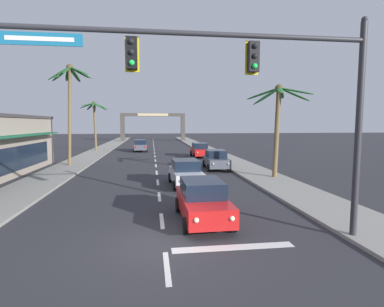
{
  "coord_description": "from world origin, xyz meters",
  "views": [
    {
      "loc": [
        -0.38,
        -9.66,
        3.99
      ],
      "look_at": [
        2.01,
        8.0,
        2.2
      ],
      "focal_mm": 28.06,
      "sensor_mm": 36.0,
      "label": 1
    }
  ],
  "objects_px": {
    "traffic_signal_mast": "(258,80)",
    "palm_right_second": "(278,109)",
    "sedan_parked_nearest_kerb": "(200,150)",
    "town_gateway_arch": "(153,123)",
    "sedan_third_in_queue": "(186,173)",
    "sedan_parked_mid_kerb": "(216,159)",
    "palm_left_third": "(94,114)",
    "palm_left_second": "(70,89)",
    "sedan_lead_at_stop_bar": "(203,200)",
    "sedan_oncoming_far": "(140,145)"
  },
  "relations": [
    {
      "from": "sedan_oncoming_far",
      "to": "palm_left_third",
      "type": "height_order",
      "value": "palm_left_third"
    },
    {
      "from": "sedan_parked_mid_kerb",
      "to": "palm_right_second",
      "type": "relative_size",
      "value": 0.67
    },
    {
      "from": "sedan_parked_nearest_kerb",
      "to": "town_gateway_arch",
      "type": "relative_size",
      "value": 0.31
    },
    {
      "from": "sedan_parked_mid_kerb",
      "to": "palm_right_second",
      "type": "height_order",
      "value": "palm_right_second"
    },
    {
      "from": "sedan_oncoming_far",
      "to": "palm_left_third",
      "type": "distance_m",
      "value": 7.97
    },
    {
      "from": "traffic_signal_mast",
      "to": "town_gateway_arch",
      "type": "xyz_separation_m",
      "value": [
        -2.96,
        58.99,
        -1.25
      ]
    },
    {
      "from": "palm_left_second",
      "to": "palm_right_second",
      "type": "bearing_deg",
      "value": -27.61
    },
    {
      "from": "traffic_signal_mast",
      "to": "sedan_oncoming_far",
      "type": "xyz_separation_m",
      "value": [
        -4.95,
        34.14,
        -4.49
      ]
    },
    {
      "from": "sedan_lead_at_stop_bar",
      "to": "sedan_parked_mid_kerb",
      "type": "distance_m",
      "value": 14.06
    },
    {
      "from": "sedan_parked_mid_kerb",
      "to": "palm_left_third",
      "type": "relative_size",
      "value": 0.63
    },
    {
      "from": "sedan_third_in_queue",
      "to": "sedan_parked_mid_kerb",
      "type": "height_order",
      "value": "same"
    },
    {
      "from": "palm_left_second",
      "to": "town_gateway_arch",
      "type": "height_order",
      "value": "palm_left_second"
    },
    {
      "from": "town_gateway_arch",
      "to": "traffic_signal_mast",
      "type": "bearing_deg",
      "value": -87.13
    },
    {
      "from": "sedan_third_in_queue",
      "to": "sedan_parked_mid_kerb",
      "type": "bearing_deg",
      "value": 62.78
    },
    {
      "from": "traffic_signal_mast",
      "to": "sedan_third_in_queue",
      "type": "bearing_deg",
      "value": 97.12
    },
    {
      "from": "traffic_signal_mast",
      "to": "sedan_third_in_queue",
      "type": "height_order",
      "value": "traffic_signal_mast"
    },
    {
      "from": "sedan_parked_nearest_kerb",
      "to": "palm_left_third",
      "type": "distance_m",
      "value": 17.37
    },
    {
      "from": "palm_left_second",
      "to": "palm_left_third",
      "type": "height_order",
      "value": "palm_left_second"
    },
    {
      "from": "palm_right_second",
      "to": "town_gateway_arch",
      "type": "distance_m",
      "value": 48.5
    },
    {
      "from": "palm_left_third",
      "to": "town_gateway_arch",
      "type": "xyz_separation_m",
      "value": [
        8.42,
        23.63,
        -1.31
      ]
    },
    {
      "from": "sedan_lead_at_stop_bar",
      "to": "palm_left_third",
      "type": "xyz_separation_m",
      "value": [
        -10.08,
        32.74,
        4.55
      ]
    },
    {
      "from": "traffic_signal_mast",
      "to": "sedan_third_in_queue",
      "type": "distance_m",
      "value": 10.65
    },
    {
      "from": "traffic_signal_mast",
      "to": "palm_right_second",
      "type": "distance_m",
      "value": 12.57
    },
    {
      "from": "sedan_lead_at_stop_bar",
      "to": "palm_right_second",
      "type": "distance_m",
      "value": 11.79
    },
    {
      "from": "traffic_signal_mast",
      "to": "sedan_oncoming_far",
      "type": "height_order",
      "value": "traffic_signal_mast"
    },
    {
      "from": "sedan_third_in_queue",
      "to": "palm_left_second",
      "type": "height_order",
      "value": "palm_left_second"
    },
    {
      "from": "palm_left_third",
      "to": "traffic_signal_mast",
      "type": "bearing_deg",
      "value": -72.16
    },
    {
      "from": "traffic_signal_mast",
      "to": "palm_left_third",
      "type": "xyz_separation_m",
      "value": [
        -11.38,
        35.36,
        0.06
      ]
    },
    {
      "from": "sedan_parked_nearest_kerb",
      "to": "sedan_lead_at_stop_bar",
      "type": "bearing_deg",
      "value": -98.93
    },
    {
      "from": "sedan_third_in_queue",
      "to": "sedan_parked_mid_kerb",
      "type": "xyz_separation_m",
      "value": [
        3.42,
        6.65,
        0.0
      ]
    },
    {
      "from": "sedan_third_in_queue",
      "to": "palm_right_second",
      "type": "height_order",
      "value": "palm_right_second"
    },
    {
      "from": "sedan_lead_at_stop_bar",
      "to": "palm_left_third",
      "type": "relative_size",
      "value": 0.62
    },
    {
      "from": "traffic_signal_mast",
      "to": "palm_right_second",
      "type": "relative_size",
      "value": 1.67
    },
    {
      "from": "sedan_oncoming_far",
      "to": "palm_left_second",
      "type": "relative_size",
      "value": 0.48
    },
    {
      "from": "sedan_lead_at_stop_bar",
      "to": "town_gateway_arch",
      "type": "relative_size",
      "value": 0.31
    },
    {
      "from": "traffic_signal_mast",
      "to": "sedan_parked_nearest_kerb",
      "type": "distance_m",
      "value": 26.2
    },
    {
      "from": "traffic_signal_mast",
      "to": "sedan_parked_mid_kerb",
      "type": "bearing_deg",
      "value": 82.2
    },
    {
      "from": "sedan_oncoming_far",
      "to": "town_gateway_arch",
      "type": "height_order",
      "value": "town_gateway_arch"
    },
    {
      "from": "traffic_signal_mast",
      "to": "sedan_parked_mid_kerb",
      "type": "height_order",
      "value": "traffic_signal_mast"
    },
    {
      "from": "sedan_oncoming_far",
      "to": "sedan_third_in_queue",
      "type": "bearing_deg",
      "value": -81.32
    },
    {
      "from": "sedan_parked_mid_kerb",
      "to": "town_gateway_arch",
      "type": "bearing_deg",
      "value": 96.91
    },
    {
      "from": "sedan_third_in_queue",
      "to": "palm_left_third",
      "type": "distance_m",
      "value": 28.09
    },
    {
      "from": "traffic_signal_mast",
      "to": "sedan_parked_nearest_kerb",
      "type": "height_order",
      "value": "traffic_signal_mast"
    },
    {
      "from": "sedan_third_in_queue",
      "to": "sedan_oncoming_far",
      "type": "xyz_separation_m",
      "value": [
        -3.75,
        24.55,
        0.0
      ]
    },
    {
      "from": "sedan_oncoming_far",
      "to": "palm_left_second",
      "type": "bearing_deg",
      "value": -111.61
    },
    {
      "from": "sedan_third_in_queue",
      "to": "town_gateway_arch",
      "type": "xyz_separation_m",
      "value": [
        -1.76,
        49.41,
        3.23
      ]
    },
    {
      "from": "traffic_signal_mast",
      "to": "sedan_parked_nearest_kerb",
      "type": "xyz_separation_m",
      "value": [
        2.33,
        25.71,
        -4.49
      ]
    },
    {
      "from": "sedan_parked_nearest_kerb",
      "to": "sedan_parked_mid_kerb",
      "type": "bearing_deg",
      "value": -90.65
    },
    {
      "from": "sedan_parked_nearest_kerb",
      "to": "town_gateway_arch",
      "type": "xyz_separation_m",
      "value": [
        -5.29,
        33.28,
        3.23
      ]
    },
    {
      "from": "sedan_third_in_queue",
      "to": "sedan_oncoming_far",
      "type": "height_order",
      "value": "same"
    }
  ]
}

